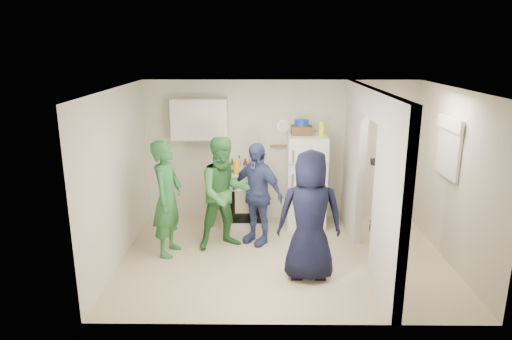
{
  "coord_description": "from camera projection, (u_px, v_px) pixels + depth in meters",
  "views": [
    {
      "loc": [
        -0.36,
        -6.25,
        3.08
      ],
      "look_at": [
        -0.42,
        0.4,
        1.25
      ],
      "focal_mm": 32.0,
      "sensor_mm": 36.0,
      "label": 1
    }
  ],
  "objects": [
    {
      "name": "partition_header",
      "position": [
        374.0,
        104.0,
        6.21
      ],
      "size": [
        0.12,
        1.0,
        0.4
      ],
      "primitive_type": "cube",
      "color": "silver",
      "rests_on": "partition_pier_back"
    },
    {
      "name": "wicker_basket",
      "position": [
        301.0,
        130.0,
        7.73
      ],
      "size": [
        0.35,
        0.25,
        0.15
      ],
      "primitive_type": "cube",
      "color": "brown",
      "rests_on": "fridge"
    },
    {
      "name": "person_green_left",
      "position": [
        167.0,
        198.0,
        6.76
      ],
      "size": [
        0.53,
        0.71,
        1.76
      ],
      "primitive_type": "imported",
      "rotation": [
        0.0,
        0.0,
        1.4
      ],
      "color": "#2B6D31",
      "rests_on": "floor"
    },
    {
      "name": "bottle_f",
      "position": [
        255.0,
        164.0,
        7.88
      ],
      "size": [
        0.06,
        0.06,
        0.26
      ],
      "primitive_type": "cylinder",
      "color": "black",
      "rests_on": "stove"
    },
    {
      "name": "bottle_a",
      "position": [
        227.0,
        160.0,
        8.0
      ],
      "size": [
        0.07,
        0.07,
        0.31
      ],
      "primitive_type": "cylinder",
      "color": "maroon",
      "rests_on": "stove"
    },
    {
      "name": "bottle_b",
      "position": [
        232.0,
        166.0,
        7.8
      ],
      "size": [
        0.06,
        0.06,
        0.24
      ],
      "primitive_type": "cylinder",
      "color": "#1D5720",
      "rests_on": "stove"
    },
    {
      "name": "fridge",
      "position": [
        306.0,
        181.0,
        7.91
      ],
      "size": [
        0.66,
        0.64,
        1.6
      ],
      "primitive_type": "cube",
      "color": "white",
      "rests_on": "floor"
    },
    {
      "name": "person_nook",
      "position": [
        387.0,
        202.0,
        6.79
      ],
      "size": [
        1.09,
        1.22,
        1.64
      ],
      "primitive_type": "imported",
      "rotation": [
        0.0,
        0.0,
        -2.15
      ],
      "color": "black",
      "rests_on": "floor"
    },
    {
      "name": "bottle_e",
      "position": [
        251.0,
        161.0,
        8.06
      ],
      "size": [
        0.07,
        0.07,
        0.28
      ],
      "primitive_type": "cylinder",
      "color": "#AFB9C2",
      "rests_on": "stove"
    },
    {
      "name": "bottle_d",
      "position": [
        245.0,
        165.0,
        7.82
      ],
      "size": [
        0.07,
        0.07,
        0.24
      ],
      "primitive_type": "cylinder",
      "color": "#602F10",
      "rests_on": "stove"
    },
    {
      "name": "red_cup",
      "position": [
        256.0,
        171.0,
        7.7
      ],
      "size": [
        0.09,
        0.09,
        0.12
      ],
      "primitive_type": "cylinder",
      "color": "#B1170B",
      "rests_on": "stove"
    },
    {
      "name": "yellow_cup_stack_top",
      "position": [
        322.0,
        129.0,
        7.57
      ],
      "size": [
        0.09,
        0.09,
        0.25
      ],
      "primitive_type": "cylinder",
      "color": "#F1FF15",
      "rests_on": "fridge"
    },
    {
      "name": "partition_pier_back",
      "position": [
        354.0,
        159.0,
        7.55
      ],
      "size": [
        0.12,
        1.2,
        2.5
      ],
      "primitive_type": "cube",
      "color": "silver",
      "rests_on": "floor"
    },
    {
      "name": "stove",
      "position": [
        244.0,
        197.0,
        8.04
      ],
      "size": [
        0.81,
        0.67,
        0.96
      ],
      "primitive_type": "cube",
      "color": "white",
      "rests_on": "floor"
    },
    {
      "name": "partition_pier_front",
      "position": [
        390.0,
        204.0,
        5.43
      ],
      "size": [
        0.12,
        1.2,
        2.5
      ],
      "primitive_type": "cube",
      "color": "silver",
      "rests_on": "floor"
    },
    {
      "name": "nook_window",
      "position": [
        450.0,
        147.0,
        6.57
      ],
      "size": [
        0.03,
        0.7,
        0.8
      ],
      "primitive_type": "cube",
      "color": "black",
      "rests_on": "wall_right"
    },
    {
      "name": "wall_clock",
      "position": [
        283.0,
        126.0,
        8.0
      ],
      "size": [
        0.22,
        0.02,
        0.22
      ],
      "primitive_type": "cylinder",
      "rotation": [
        1.57,
        0.0,
        0.0
      ],
      "color": "white",
      "rests_on": "wall_back"
    },
    {
      "name": "wall_right",
      "position": [
        454.0,
        178.0,
        6.48
      ],
      "size": [
        0.0,
        3.4,
        3.4
      ],
      "primitive_type": "plane",
      "rotation": [
        1.57,
        0.0,
        -1.57
      ],
      "color": "silver",
      "rests_on": "floor"
    },
    {
      "name": "bottle_g",
      "position": [
        259.0,
        160.0,
        8.01
      ],
      "size": [
        0.07,
        0.07,
        0.31
      ],
      "primitive_type": "cylinder",
      "color": "brown",
      "rests_on": "stove"
    },
    {
      "name": "wall_front",
      "position": [
        293.0,
        222.0,
        4.87
      ],
      "size": [
        4.8,
        0.0,
        4.8
      ],
      "primitive_type": "plane",
      "rotation": [
        -1.57,
        0.0,
        0.0
      ],
      "color": "silver",
      "rests_on": "floor"
    },
    {
      "name": "person_denim",
      "position": [
        256.0,
        194.0,
        7.17
      ],
      "size": [
        1.01,
        0.89,
        1.64
      ],
      "primitive_type": "imported",
      "rotation": [
        0.0,
        0.0,
        -0.64
      ],
      "color": "#374778",
      "rests_on": "floor"
    },
    {
      "name": "bottle_h",
      "position": [
        226.0,
        166.0,
        7.77
      ],
      "size": [
        0.07,
        0.07,
        0.25
      ],
      "primitive_type": "cylinder",
      "color": "silver",
      "rests_on": "stove"
    },
    {
      "name": "wall_left",
      "position": [
        118.0,
        177.0,
        6.53
      ],
      "size": [
        0.0,
        3.4,
        3.4
      ],
      "primitive_type": "plane",
      "rotation": [
        1.57,
        0.0,
        1.57
      ],
      "color": "silver",
      "rests_on": "floor"
    },
    {
      "name": "spice_shelf",
      "position": [
        280.0,
        146.0,
        8.07
      ],
      "size": [
        0.35,
        0.08,
        0.03
      ],
      "primitive_type": "cube",
      "color": "olive",
      "rests_on": "wall_back"
    },
    {
      "name": "nook_window_frame",
      "position": [
        449.0,
        147.0,
        6.57
      ],
      "size": [
        0.04,
        0.76,
        0.86
      ],
      "primitive_type": "cube",
      "color": "white",
      "rests_on": "wall_right"
    },
    {
      "name": "bottle_c",
      "position": [
        239.0,
        162.0,
        8.04
      ],
      "size": [
        0.06,
        0.06,
        0.24
      ],
      "primitive_type": "cylinder",
      "color": "silver",
      "rests_on": "stove"
    },
    {
      "name": "upper_cabinet",
      "position": [
        200.0,
        119.0,
        7.82
      ],
      "size": [
        0.95,
        0.34,
        0.7
      ],
      "primitive_type": "cube",
      "color": "silver",
      "rests_on": "wall_back"
    },
    {
      "name": "yellow_cup_stack_stove",
      "position": [
        236.0,
        167.0,
        7.66
      ],
      "size": [
        0.09,
        0.09,
        0.25
      ],
      "primitive_type": "cylinder",
      "color": "yellow",
      "rests_on": "stove"
    },
    {
      "name": "person_green_center",
      "position": [
        225.0,
        193.0,
        6.99
      ],
      "size": [
        1.04,
        0.94,
        1.76
      ],
      "primitive_type": "imported",
      "rotation": [
        0.0,
        0.0,
        0.39
      ],
      "color": "#337340",
      "rests_on": "floor"
    },
    {
      "name": "person_navy",
      "position": [
        310.0,
        216.0,
        6.04
      ],
      "size": [
        0.87,
        0.57,
        1.78
      ],
      "primitive_type": "imported",
      "rotation": [
        0.0,
        0.0,
        -3.14
      ],
      "color": "black",
      "rests_on": "floor"
    },
    {
      "name": "blue_bowl",
      "position": [
        302.0,
        123.0,
        7.69
      ],
      "size": [
        0.24,
        0.24,
        0.11
      ],
      "primitive_type": "cylinder",
      "color": "navy",
      "rests_on": "wicker_basket"
    },
    {
      "name": "floor",
      "position": [
        284.0,
        257.0,
        6.84
      ],
      "size": [
        4.8,
        4.8,
        0.0
      ],
      "primitive_type": "plane",
      "color": "beige",
      "rests_on": "ground"
    },
    {
      "name": "nook_valance",
      "position": [
        450.0,
        123.0,
        6.48
      ],
      "size": [
        0.04,
        0.82,
        0.18
      ],
      "primitive_type": "cube",
      "color": "white",
      "rests_on": "wall_right"
    },
    {
      "name": "wall_back",
      "position": [
        280.0,
        151.0,
        8.14
      ],
      "size": [
        4.8,
        0.0,
        4.8
      ],
      "primitive_type": "plane",
      "rotation": [
        1.57,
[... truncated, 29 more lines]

